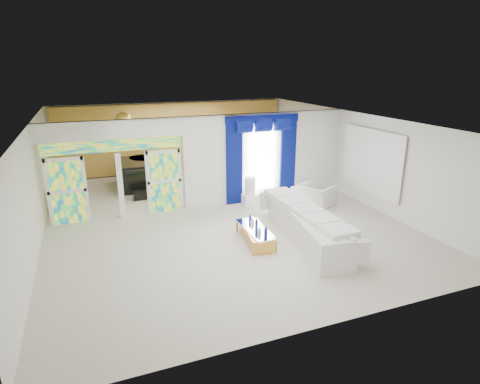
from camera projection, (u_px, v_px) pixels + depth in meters
name	position (u px, v px, depth m)	size (l,w,h in m)	color
floor	(217.00, 215.00, 12.52)	(12.00, 12.00, 0.00)	#B7AF9E
dividing_wall	(267.00, 157.00, 13.69)	(5.70, 0.18, 3.00)	white
dividing_header	(112.00, 129.00, 11.58)	(4.30, 0.18, 0.55)	white
stained_panel_left	(67.00, 191.00, 11.62)	(0.95, 0.04, 2.00)	#994C3F
stained_panel_right	(164.00, 181.00, 12.61)	(0.95, 0.04, 2.00)	#994C3F
stained_transom	(114.00, 146.00, 11.73)	(4.00, 0.05, 0.35)	#994C3F
window_pane	(261.00, 159.00, 13.53)	(1.00, 0.02, 2.30)	white
blue_drape_left	(234.00, 163.00, 13.17)	(0.55, 0.10, 2.80)	#031244
blue_drape_right	(288.00, 159.00, 13.86)	(0.55, 0.10, 2.80)	#031244
blue_pelmet	(262.00, 119.00, 13.08)	(2.60, 0.12, 0.25)	#031244
wall_mirror	(371.00, 161.00, 12.86)	(0.04, 2.70, 1.90)	white
gold_curtains	(175.00, 137.00, 17.29)	(9.70, 0.12, 2.90)	#B1842A
white_sofa	(306.00, 225.00, 10.76)	(0.88, 4.13, 0.79)	white
coffee_table	(255.00, 235.00, 10.62)	(0.54, 1.62, 0.36)	gold
console_table	(258.00, 198.00, 13.54)	(1.09, 0.35, 0.36)	white
table_lamp	(250.00, 186.00, 13.29)	(0.36, 0.36, 0.58)	silver
armchair	(316.00, 195.00, 13.38)	(1.06, 0.93, 0.69)	white
grand_piano	(138.00, 174.00, 15.35)	(1.53, 2.00, 1.01)	black
piano_bench	(145.00, 195.00, 14.04)	(0.84, 0.33, 0.28)	black
tv_console	(66.00, 199.00, 12.74)	(0.59, 0.54, 0.86)	tan
chandelier	(123.00, 121.00, 13.93)	(0.60, 0.60, 0.60)	gold
decanters	(257.00, 227.00, 10.49)	(0.20, 1.14, 0.25)	white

